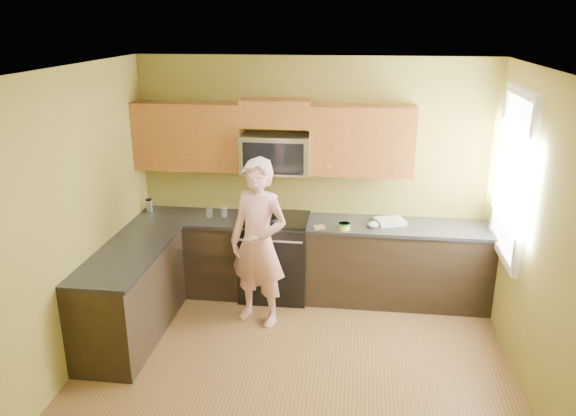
% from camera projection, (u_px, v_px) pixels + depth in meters
% --- Properties ---
extents(floor, '(4.00, 4.00, 0.00)m').
position_uv_depth(floor, '(292.00, 383.00, 5.01)').
color(floor, brown).
rests_on(floor, ground).
extents(ceiling, '(4.00, 4.00, 0.00)m').
position_uv_depth(ceiling, '(292.00, 73.00, 4.14)').
color(ceiling, white).
rests_on(ceiling, ground).
extents(wall_back, '(4.00, 0.00, 4.00)m').
position_uv_depth(wall_back, '(313.00, 177.00, 6.45)').
color(wall_back, olive).
rests_on(wall_back, ground).
extents(wall_front, '(4.00, 0.00, 4.00)m').
position_uv_depth(wall_front, '(242.00, 400.00, 2.69)').
color(wall_front, olive).
rests_on(wall_front, ground).
extents(wall_left, '(0.00, 4.00, 4.00)m').
position_uv_depth(wall_left, '(60.00, 231.00, 4.81)').
color(wall_left, olive).
rests_on(wall_left, ground).
extents(wall_right, '(0.00, 4.00, 4.00)m').
position_uv_depth(wall_right, '(550.00, 255.00, 4.33)').
color(wall_right, olive).
rests_on(wall_right, ground).
extents(cabinet_back_run, '(4.00, 0.60, 0.88)m').
position_uv_depth(cabinet_back_run, '(310.00, 260.00, 6.46)').
color(cabinet_back_run, black).
rests_on(cabinet_back_run, floor).
extents(cabinet_left_run, '(0.60, 1.60, 0.88)m').
position_uv_depth(cabinet_left_run, '(131.00, 296.00, 5.63)').
color(cabinet_left_run, black).
rests_on(cabinet_left_run, floor).
extents(countertop_back, '(4.00, 0.62, 0.04)m').
position_uv_depth(countertop_back, '(310.00, 223.00, 6.30)').
color(countertop_back, black).
rests_on(countertop_back, cabinet_back_run).
extents(countertop_left, '(0.62, 1.60, 0.04)m').
position_uv_depth(countertop_left, '(128.00, 254.00, 5.48)').
color(countertop_left, black).
rests_on(countertop_left, cabinet_left_run).
extents(stove, '(0.76, 0.65, 0.95)m').
position_uv_depth(stove, '(275.00, 256.00, 6.47)').
color(stove, black).
rests_on(stove, floor).
extents(microwave, '(0.76, 0.40, 0.42)m').
position_uv_depth(microwave, '(276.00, 172.00, 6.28)').
color(microwave, silver).
rests_on(microwave, wall_back).
extents(upper_cab_left, '(1.22, 0.33, 0.75)m').
position_uv_depth(upper_cab_left, '(191.00, 168.00, 6.43)').
color(upper_cab_left, '#925521').
rests_on(upper_cab_left, wall_back).
extents(upper_cab_right, '(1.12, 0.33, 0.75)m').
position_uv_depth(upper_cab_right, '(361.00, 174.00, 6.20)').
color(upper_cab_right, '#925521').
rests_on(upper_cab_right, wall_back).
extents(upper_cab_over_mw, '(0.76, 0.33, 0.30)m').
position_uv_depth(upper_cab_over_mw, '(276.00, 113.00, 6.10)').
color(upper_cab_over_mw, '#925521').
rests_on(upper_cab_over_mw, wall_back).
extents(window, '(0.06, 1.06, 1.66)m').
position_uv_depth(window, '(513.00, 176.00, 5.36)').
color(window, white).
rests_on(window, wall_right).
extents(woman, '(0.76, 0.63, 1.78)m').
position_uv_depth(woman, '(259.00, 243.00, 5.77)').
color(woman, '#FD7E7E').
rests_on(woman, floor).
extents(frying_pan, '(0.27, 0.45, 0.06)m').
position_uv_depth(frying_pan, '(269.00, 221.00, 6.22)').
color(frying_pan, black).
rests_on(frying_pan, stove).
extents(butter_tub, '(0.15, 0.15, 0.09)m').
position_uv_depth(butter_tub, '(344.00, 229.00, 6.05)').
color(butter_tub, '#FFF943').
rests_on(butter_tub, countertop_back).
extents(toast_slice, '(0.14, 0.14, 0.01)m').
position_uv_depth(toast_slice, '(319.00, 227.00, 6.10)').
color(toast_slice, '#B27F47').
rests_on(toast_slice, countertop_back).
extents(napkin_a, '(0.13, 0.14, 0.06)m').
position_uv_depth(napkin_a, '(279.00, 224.00, 6.13)').
color(napkin_a, silver).
rests_on(napkin_a, countertop_back).
extents(napkin_b, '(0.13, 0.15, 0.07)m').
position_uv_depth(napkin_b, '(373.00, 225.00, 6.10)').
color(napkin_b, silver).
rests_on(napkin_b, countertop_back).
extents(dish_towel, '(0.36, 0.33, 0.05)m').
position_uv_depth(dish_towel, '(390.00, 221.00, 6.22)').
color(dish_towel, white).
rests_on(dish_towel, countertop_back).
extents(travel_mug, '(0.09, 0.09, 0.16)m').
position_uv_depth(travel_mug, '(150.00, 212.00, 6.60)').
color(travel_mug, silver).
rests_on(travel_mug, countertop_back).
extents(glass_a, '(0.09, 0.09, 0.12)m').
position_uv_depth(glass_a, '(209.00, 212.00, 6.42)').
color(glass_a, silver).
rests_on(glass_a, countertop_back).
extents(glass_c, '(0.09, 0.09, 0.12)m').
position_uv_depth(glass_c, '(224.00, 211.00, 6.43)').
color(glass_c, silver).
rests_on(glass_c, countertop_back).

